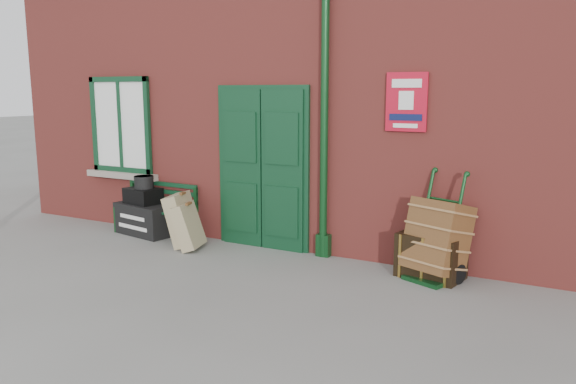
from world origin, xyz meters
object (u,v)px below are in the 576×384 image
Objects in this scene: porter_trolley at (437,239)px; dark_trunk at (431,256)px; houdini_trunk at (147,219)px; bench at (158,208)px.

porter_trolley is 1.72× the size of dark_trunk.
bench is at bearing 30.29° from houdini_trunk.
bench is 1.86× the size of dark_trunk.
houdini_trunk is 1.31× the size of dark_trunk.
bench is at bearing -169.97° from dark_trunk.
bench is at bearing -159.42° from porter_trolley.
bench is 0.26m from houdini_trunk.
porter_trolley reaches higher than dark_trunk.
porter_trolley is (4.28, -0.09, 0.07)m from bench.
porter_trolley is at bearing -7.17° from dark_trunk.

